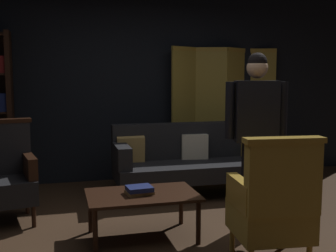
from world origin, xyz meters
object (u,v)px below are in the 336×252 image
(armchair_gilt_accent, at_px, (273,204))
(standing_figure, at_px, (256,124))
(armchair_wing_left, at_px, (4,175))
(velvet_couch, at_px, (197,158))
(book_tan_leather, at_px, (139,192))
(folding_screen, at_px, (223,110))
(coffee_table, at_px, (142,198))
(book_navy_cloth, at_px, (139,189))

(armchair_gilt_accent, bearing_deg, standing_figure, 73.98)
(armchair_gilt_accent, bearing_deg, armchair_wing_left, 143.45)
(armchair_gilt_accent, bearing_deg, velvet_couch, 87.61)
(armchair_gilt_accent, bearing_deg, book_tan_leather, 139.07)
(standing_figure, height_order, book_tan_leather, standing_figure)
(folding_screen, relative_size, armchair_gilt_accent, 1.83)
(coffee_table, height_order, book_navy_cloth, book_navy_cloth)
(armchair_gilt_accent, bearing_deg, coffee_table, 137.71)
(armchair_wing_left, xyz_separation_m, standing_figure, (2.37, -0.82, 0.54))
(velvet_couch, distance_m, armchair_wing_left, 2.30)
(book_tan_leather, bearing_deg, velvet_couch, 53.35)
(standing_figure, xyz_separation_m, book_navy_cloth, (-1.13, 0.02, -0.55))
(book_navy_cloth, bearing_deg, armchair_gilt_accent, -40.93)
(armchair_gilt_accent, relative_size, book_tan_leather, 4.34)
(armchair_wing_left, height_order, book_navy_cloth, armchair_wing_left)
(coffee_table, height_order, armchair_wing_left, armchair_wing_left)
(book_tan_leather, bearing_deg, standing_figure, -0.79)
(coffee_table, bearing_deg, folding_screen, 52.61)
(folding_screen, bearing_deg, armchair_gilt_accent, -104.77)
(folding_screen, height_order, standing_figure, folding_screen)
(velvet_couch, relative_size, armchair_wing_left, 2.04)
(folding_screen, bearing_deg, armchair_wing_left, -154.64)
(book_tan_leather, relative_size, book_navy_cloth, 1.07)
(coffee_table, distance_m, standing_figure, 1.28)
(folding_screen, distance_m, coffee_table, 2.81)
(armchair_gilt_accent, distance_m, book_tan_leather, 1.20)
(armchair_gilt_accent, relative_size, standing_figure, 0.61)
(folding_screen, relative_size, coffee_table, 1.90)
(folding_screen, xyz_separation_m, velvet_couch, (-0.70, -0.85, -0.53))
(velvet_couch, distance_m, coffee_table, 1.64)
(coffee_table, xyz_separation_m, standing_figure, (1.10, -0.03, 0.65))
(book_navy_cloth, bearing_deg, coffee_table, 26.36)
(book_tan_leather, bearing_deg, folding_screen, 52.33)
(velvet_couch, bearing_deg, book_tan_leather, -126.65)
(armchair_wing_left, relative_size, book_navy_cloth, 4.64)
(armchair_gilt_accent, relative_size, armchair_wing_left, 1.00)
(armchair_wing_left, height_order, standing_figure, standing_figure)
(folding_screen, distance_m, armchair_gilt_accent, 3.12)
(folding_screen, relative_size, velvet_couch, 0.90)
(armchair_wing_left, bearing_deg, armchair_gilt_accent, -36.55)
(velvet_couch, xyz_separation_m, book_tan_leather, (-1.00, -1.34, -0.02))
(book_tan_leather, xyz_separation_m, book_navy_cloth, (0.00, 0.00, 0.04))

